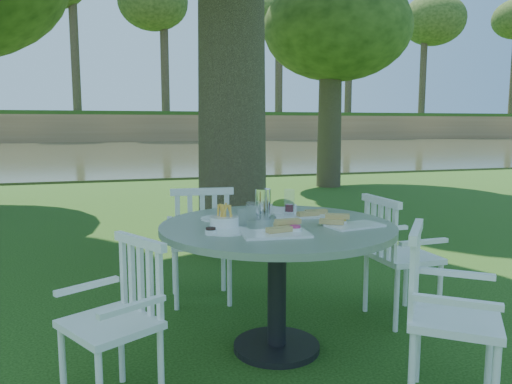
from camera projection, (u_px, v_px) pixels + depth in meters
The scene contains 9 objects.
ground at pixel (263, 290), 4.42m from camera, with size 140.00×140.00×0.00m, color #15390B.
table at pixel (277, 247), 3.16m from camera, with size 1.48×1.48×0.83m.
chair_ne at pixel (392, 249), 3.68m from camera, with size 0.45×0.48×0.93m.
chair_nw at pixel (201, 236), 4.00m from camera, with size 0.53×0.50×0.96m.
chair_sw at pixel (124, 308), 2.59m from camera, with size 0.57×0.58×0.86m.
chair_se at pixel (436, 303), 2.55m from camera, with size 0.64×0.64×0.93m.
tableware at pixel (269, 216), 3.19m from camera, with size 1.11×0.86×0.20m.
river at pixel (130, 152), 26.22m from camera, with size 100.00×28.00×0.12m, color #323620.
far_bank at pixel (120, 56), 42.50m from camera, with size 100.00×18.00×15.20m.
Camera 1 is at (-1.29, -4.06, 1.46)m, focal length 35.00 mm.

